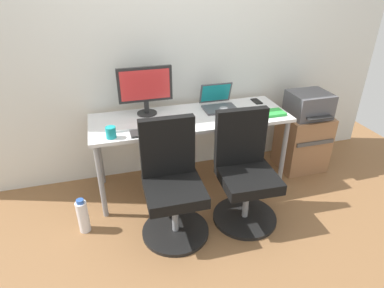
{
  "coord_description": "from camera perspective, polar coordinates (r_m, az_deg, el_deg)",
  "views": [
    {
      "loc": [
        -0.72,
        -2.58,
        1.9
      ],
      "look_at": [
        0.0,
        -0.05,
        0.47
      ],
      "focal_mm": 30.47,
      "sensor_mm": 36.0,
      "label": 1
    }
  ],
  "objects": [
    {
      "name": "phone_near_laptop",
      "position": [
        3.33,
        11.23,
        7.35
      ],
      "size": [
        0.07,
        0.14,
        0.01
      ],
      "primitive_type": "cube",
      "color": "black",
      "rests_on": "desk"
    },
    {
      "name": "open_laptop",
      "position": [
        3.12,
        4.63,
        7.31
      ],
      "size": [
        0.31,
        0.29,
        0.22
      ],
      "color": "#4C4C51",
      "rests_on": "desk"
    },
    {
      "name": "notebook",
      "position": [
        3.06,
        13.89,
        5.32
      ],
      "size": [
        0.21,
        0.15,
        0.03
      ],
      "primitive_type": "cube",
      "color": "green",
      "rests_on": "desk"
    },
    {
      "name": "pen_cup",
      "position": [
        2.87,
        5.51,
        5.38
      ],
      "size": [
        0.07,
        0.07,
        0.1
      ],
      "primitive_type": "cylinder",
      "color": "slate",
      "rests_on": "desk"
    },
    {
      "name": "desk",
      "position": [
        2.95,
        -0.27,
        3.66
      ],
      "size": [
        1.78,
        0.62,
        0.73
      ],
      "color": "silver",
      "rests_on": "ground"
    },
    {
      "name": "side_cabinet",
      "position": [
        3.6,
        18.76,
        0.38
      ],
      "size": [
        0.46,
        0.41,
        0.59
      ],
      "color": "#996B47",
      "rests_on": "ground"
    },
    {
      "name": "keyboard_by_monitor",
      "position": [
        2.65,
        -7.09,
        2.13
      ],
      "size": [
        0.34,
        0.12,
        0.02
      ],
      "primitive_type": "cube",
      "color": "#2D2D2D",
      "rests_on": "desk"
    },
    {
      "name": "office_chair_left",
      "position": [
        2.53,
        -3.47,
        -7.23
      ],
      "size": [
        0.54,
        0.54,
        0.94
      ],
      "color": "black",
      "rests_on": "ground"
    },
    {
      "name": "back_wall",
      "position": [
        3.12,
        -2.32,
        17.34
      ],
      "size": [
        4.4,
        0.04,
        2.6
      ],
      "primitive_type": "cube",
      "color": "silver",
      "rests_on": "ground"
    },
    {
      "name": "office_chair_right",
      "position": [
        2.7,
        9.22,
        -5.1
      ],
      "size": [
        0.54,
        0.54,
        0.94
      ],
      "color": "black",
      "rests_on": "ground"
    },
    {
      "name": "keyboard_by_laptop",
      "position": [
        2.75,
        -10.73,
        2.92
      ],
      "size": [
        0.34,
        0.12,
        0.02
      ],
      "primitive_type": "cube",
      "color": "silver",
      "rests_on": "desk"
    },
    {
      "name": "mouse_by_laptop",
      "position": [
        2.9,
        -2.77,
        4.91
      ],
      "size": [
        0.06,
        0.1,
        0.03
      ],
      "primitive_type": "ellipsoid",
      "color": "silver",
      "rests_on": "desk"
    },
    {
      "name": "printer",
      "position": [
        3.44,
        19.84,
        6.49
      ],
      "size": [
        0.38,
        0.4,
        0.24
      ],
      "color": "#515156",
      "rests_on": "side_cabinet"
    },
    {
      "name": "ground_plane",
      "position": [
        3.29,
        -0.24,
        -6.86
      ],
      "size": [
        5.28,
        5.28,
        0.0
      ],
      "primitive_type": "plane",
      "color": "brown"
    },
    {
      "name": "coffee_mug",
      "position": [
        2.61,
        -14.02,
        1.97
      ],
      "size": [
        0.08,
        0.08,
        0.09
      ],
      "primitive_type": "cylinder",
      "color": "teal",
      "rests_on": "desk"
    },
    {
      "name": "desktop_monitor",
      "position": [
        2.92,
        -8.19,
        9.76
      ],
      "size": [
        0.48,
        0.18,
        0.43
      ],
      "color": "#262626",
      "rests_on": "desk"
    },
    {
      "name": "mouse_by_monitor",
      "position": [
        2.89,
        10.1,
        4.44
      ],
      "size": [
        0.06,
        0.1,
        0.03
      ],
      "primitive_type": "ellipsoid",
      "color": "#515156",
      "rests_on": "desk"
    },
    {
      "name": "water_bottle_on_floor",
      "position": [
        2.81,
        -18.54,
        -11.87
      ],
      "size": [
        0.09,
        0.09,
        0.31
      ],
      "color": "white",
      "rests_on": "ground"
    }
  ]
}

